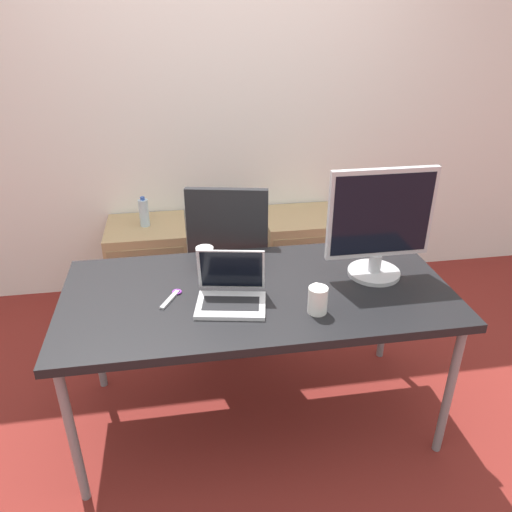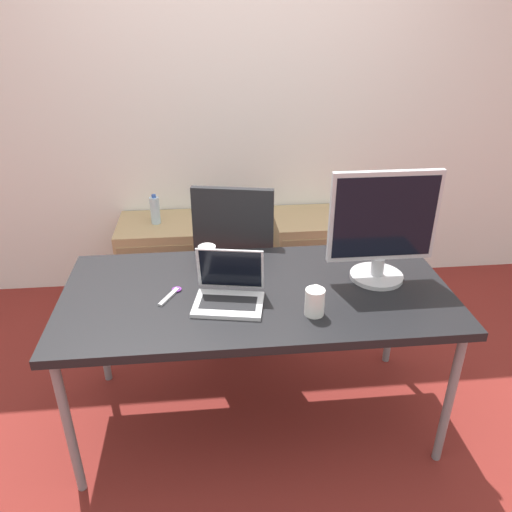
{
  "view_description": "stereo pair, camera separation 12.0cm",
  "coord_description": "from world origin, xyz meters",
  "px_view_note": "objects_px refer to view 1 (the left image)",
  "views": [
    {
      "loc": [
        -0.32,
        -1.91,
        1.93
      ],
      "look_at": [
        0.0,
        0.04,
        0.91
      ],
      "focal_mm": 35.0,
      "sensor_mm": 36.0,
      "label": 1
    },
    {
      "loc": [
        -0.2,
        -1.92,
        1.93
      ],
      "look_at": [
        0.0,
        0.04,
        0.91
      ],
      "focal_mm": 35.0,
      "sensor_mm": 36.0,
      "label": 2
    }
  ],
  "objects_px": {
    "monitor": "(380,225)",
    "coffee_cup_white": "(318,300)",
    "cabinet_left": "(150,265)",
    "coffee_cup_brown": "(205,258)",
    "cabinet_right": "(299,254)",
    "laptop_center": "(231,293)",
    "office_chair": "(232,281)",
    "mouse": "(317,287)",
    "water_bottle": "(144,213)"
  },
  "relations": [
    {
      "from": "office_chair",
      "to": "coffee_cup_brown",
      "type": "xyz_separation_m",
      "value": [
        -0.18,
        -0.5,
        0.43
      ]
    },
    {
      "from": "coffee_cup_white",
      "to": "coffee_cup_brown",
      "type": "bearing_deg",
      "value": 133.94
    },
    {
      "from": "office_chair",
      "to": "coffee_cup_white",
      "type": "bearing_deg",
      "value": -75.2
    },
    {
      "from": "laptop_center",
      "to": "mouse",
      "type": "bearing_deg",
      "value": 5.17
    },
    {
      "from": "cabinet_left",
      "to": "water_bottle",
      "type": "bearing_deg",
      "value": 90.0
    },
    {
      "from": "office_chair",
      "to": "mouse",
      "type": "relative_size",
      "value": 15.05
    },
    {
      "from": "monitor",
      "to": "office_chair",
      "type": "bearing_deg",
      "value": 131.39
    },
    {
      "from": "cabinet_left",
      "to": "coffee_cup_brown",
      "type": "xyz_separation_m",
      "value": [
        0.34,
        -0.96,
        0.52
      ]
    },
    {
      "from": "coffee_cup_white",
      "to": "cabinet_left",
      "type": "bearing_deg",
      "value": 118.67
    },
    {
      "from": "office_chair",
      "to": "monitor",
      "type": "xyz_separation_m",
      "value": [
        0.61,
        -0.69,
        0.63
      ]
    },
    {
      "from": "laptop_center",
      "to": "coffee_cup_white",
      "type": "xyz_separation_m",
      "value": [
        0.35,
        -0.13,
        0.01
      ]
    },
    {
      "from": "cabinet_left",
      "to": "coffee_cup_brown",
      "type": "distance_m",
      "value": 1.14
    },
    {
      "from": "office_chair",
      "to": "cabinet_right",
      "type": "xyz_separation_m",
      "value": [
        0.54,
        0.46,
        -0.09
      ]
    },
    {
      "from": "cabinet_right",
      "to": "monitor",
      "type": "xyz_separation_m",
      "value": [
        0.07,
        -1.14,
        0.72
      ]
    },
    {
      "from": "mouse",
      "to": "coffee_cup_white",
      "type": "bearing_deg",
      "value": -105.62
    },
    {
      "from": "office_chair",
      "to": "mouse",
      "type": "xyz_separation_m",
      "value": [
        0.3,
        -0.79,
        0.39
      ]
    },
    {
      "from": "water_bottle",
      "to": "coffee_cup_brown",
      "type": "bearing_deg",
      "value": -70.71
    },
    {
      "from": "monitor",
      "to": "mouse",
      "type": "bearing_deg",
      "value": -162.02
    },
    {
      "from": "cabinet_left",
      "to": "cabinet_right",
      "type": "height_order",
      "value": "same"
    },
    {
      "from": "cabinet_right",
      "to": "coffee_cup_brown",
      "type": "relative_size",
      "value": 5.17
    },
    {
      "from": "mouse",
      "to": "coffee_cup_brown",
      "type": "relative_size",
      "value": 0.61
    },
    {
      "from": "laptop_center",
      "to": "monitor",
      "type": "distance_m",
      "value": 0.74
    },
    {
      "from": "cabinet_left",
      "to": "laptop_center",
      "type": "relative_size",
      "value": 1.81
    },
    {
      "from": "water_bottle",
      "to": "office_chair",
      "type": "bearing_deg",
      "value": -41.45
    },
    {
      "from": "mouse",
      "to": "coffee_cup_brown",
      "type": "bearing_deg",
      "value": 149.64
    },
    {
      "from": "cabinet_left",
      "to": "monitor",
      "type": "distance_m",
      "value": 1.76
    },
    {
      "from": "office_chair",
      "to": "water_bottle",
      "type": "height_order",
      "value": "office_chair"
    },
    {
      "from": "cabinet_left",
      "to": "monitor",
      "type": "xyz_separation_m",
      "value": [
        1.13,
        -1.14,
        0.72
      ]
    },
    {
      "from": "cabinet_left",
      "to": "monitor",
      "type": "relative_size",
      "value": 1.13
    },
    {
      "from": "coffee_cup_white",
      "to": "coffee_cup_brown",
      "type": "xyz_separation_m",
      "value": [
        -0.44,
        0.45,
        -0.0
      ]
    },
    {
      "from": "coffee_cup_brown",
      "to": "monitor",
      "type": "bearing_deg",
      "value": -13.09
    },
    {
      "from": "laptop_center",
      "to": "monitor",
      "type": "height_order",
      "value": "monitor"
    },
    {
      "from": "cabinet_right",
      "to": "mouse",
      "type": "bearing_deg",
      "value": -100.89
    },
    {
      "from": "cabinet_left",
      "to": "coffee_cup_white",
      "type": "height_order",
      "value": "coffee_cup_white"
    },
    {
      "from": "office_chair",
      "to": "laptop_center",
      "type": "relative_size",
      "value": 3.2
    },
    {
      "from": "office_chair",
      "to": "cabinet_right",
      "type": "distance_m",
      "value": 0.71
    },
    {
      "from": "mouse",
      "to": "water_bottle",
      "type": "bearing_deg",
      "value": 123.34
    },
    {
      "from": "laptop_center",
      "to": "coffee_cup_brown",
      "type": "xyz_separation_m",
      "value": [
        -0.09,
        0.32,
        0.01
      ]
    },
    {
      "from": "monitor",
      "to": "coffee_cup_brown",
      "type": "distance_m",
      "value": 0.83
    },
    {
      "from": "cabinet_right",
      "to": "laptop_center",
      "type": "distance_m",
      "value": 1.52
    },
    {
      "from": "water_bottle",
      "to": "laptop_center",
      "type": "bearing_deg",
      "value": -71.62
    },
    {
      "from": "water_bottle",
      "to": "laptop_center",
      "type": "distance_m",
      "value": 1.36
    },
    {
      "from": "monitor",
      "to": "coffee_cup_brown",
      "type": "relative_size",
      "value": 4.55
    },
    {
      "from": "monitor",
      "to": "coffee_cup_white",
      "type": "height_order",
      "value": "monitor"
    },
    {
      "from": "mouse",
      "to": "cabinet_right",
      "type": "bearing_deg",
      "value": 79.11
    },
    {
      "from": "monitor",
      "to": "coffee_cup_brown",
      "type": "bearing_deg",
      "value": 166.91
    },
    {
      "from": "laptop_center",
      "to": "cabinet_right",
      "type": "bearing_deg",
      "value": 63.67
    },
    {
      "from": "cabinet_left",
      "to": "cabinet_right",
      "type": "distance_m",
      "value": 1.06
    },
    {
      "from": "monitor",
      "to": "mouse",
      "type": "distance_m",
      "value": 0.4
    },
    {
      "from": "monitor",
      "to": "coffee_cup_brown",
      "type": "xyz_separation_m",
      "value": [
        -0.79,
        0.18,
        -0.2
      ]
    }
  ]
}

